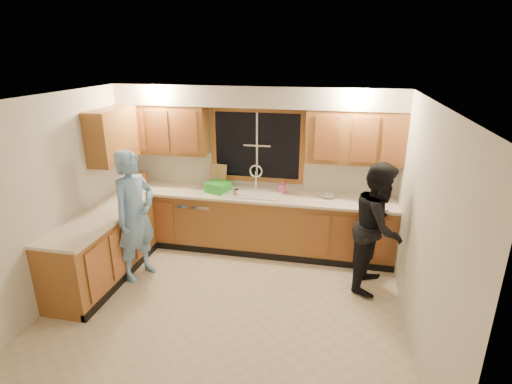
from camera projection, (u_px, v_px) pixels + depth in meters
floor at (225, 309)px, 4.85m from camera, size 4.20×4.20×0.00m
ceiling at (219, 99)px, 4.01m from camera, size 4.20×4.20×0.00m
wall_back at (257, 168)px, 6.18m from camera, size 4.20×0.00×4.20m
wall_left at (56, 200)px, 4.84m from camera, size 0.00×3.80×3.80m
wall_right at (422, 230)px, 4.02m from camera, size 0.00×3.80×3.80m
base_cabinets_back at (253, 223)px, 6.17m from camera, size 4.20×0.60×0.88m
base_cabinets_left at (103, 249)px, 5.37m from camera, size 0.60×1.90×0.88m
countertop_back at (253, 195)px, 6.01m from camera, size 4.20×0.63×0.04m
countertop_left at (100, 217)px, 5.22m from camera, size 0.63×1.90×0.04m
upper_cabinets_left at (164, 129)px, 6.12m from camera, size 1.35×0.33×0.75m
upper_cabinets_right at (355, 137)px, 5.56m from camera, size 1.35×0.33×0.75m
upper_cabinets_return at (112, 135)px, 5.65m from camera, size 0.33×0.90×0.75m
soffit at (255, 96)px, 5.65m from camera, size 4.20×0.35×0.30m
window_frame at (257, 146)px, 6.05m from camera, size 1.44×0.03×1.14m
sink at (253, 197)px, 6.04m from camera, size 0.86×0.52×0.57m
dishwasher at (201, 221)px, 6.34m from camera, size 0.60×0.56×0.82m
stove at (77, 269)px, 4.85m from camera, size 0.58×0.75×0.90m
man at (135, 216)px, 5.28m from camera, size 0.60×0.75×1.78m
woman at (378, 227)px, 5.07m from camera, size 0.82×0.95×1.69m
knife_block at (143, 179)px, 6.38m from camera, size 0.13×0.12×0.21m
cutting_board at (218, 176)px, 6.28m from camera, size 0.29×0.14×0.36m
dish_crate at (218, 187)px, 6.09m from camera, size 0.40×0.39×0.15m
soap_bottle at (282, 187)px, 6.01m from camera, size 0.12×0.12×0.21m
bowl at (327, 196)px, 5.86m from camera, size 0.25×0.25×0.05m
can_left at (235, 194)px, 5.84m from camera, size 0.07×0.07×0.11m
can_right at (237, 193)px, 5.86m from camera, size 0.07×0.07×0.12m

